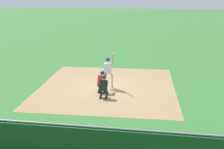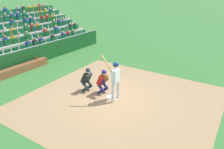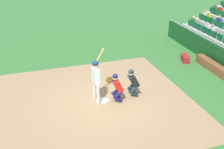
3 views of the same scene
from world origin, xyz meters
name	(u,v)px [view 2 (image 2 of 3)]	position (x,y,z in m)	size (l,w,h in m)	color
ground_plane	(111,97)	(0.00, 0.00, 0.00)	(160.00, 160.00, 0.00)	#357032
infield_dirt_patch	(120,100)	(0.00, 0.50, 0.00)	(8.04, 8.34, 0.01)	#9C7D56
home_plate_marker	(111,97)	(0.00, 0.00, 0.02)	(0.44, 0.44, 0.02)	white
batter_at_plate	(115,77)	(0.08, 0.28, 1.17)	(0.75, 0.63, 2.22)	silver
catcher_crouching	(103,80)	(-0.11, -0.55, 0.71)	(0.49, 0.72, 1.28)	navy
home_plate_umpire	(87,78)	(0.12, -1.35, 0.69)	(0.46, 0.48, 1.27)	#1A2C2F
dugout_wall	(22,59)	(0.00, -6.86, 0.58)	(14.86, 0.24, 1.21)	#154B1F
dugout_bench	(18,70)	(0.69, -6.31, 0.22)	(4.07, 0.40, 0.44)	brown
water_bottle_on_bench	(37,58)	(-0.69, -6.27, 0.57)	(0.07, 0.07, 0.27)	#E2451A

